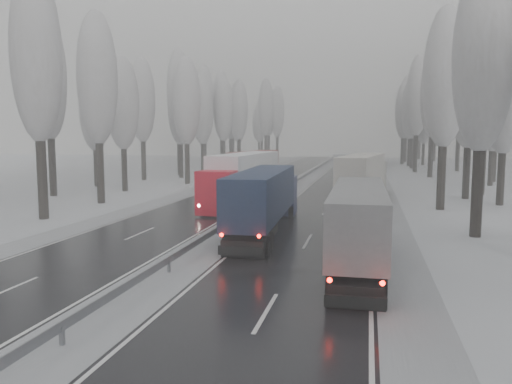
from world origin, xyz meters
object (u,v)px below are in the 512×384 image
at_px(truck_blue_box, 266,196).
at_px(box_truck_distant, 340,162).
at_px(truck_grey_tarp, 359,217).
at_px(truck_red_white, 243,175).
at_px(truck_cream_box, 364,173).
at_px(truck_red_red, 252,165).

relative_size(truck_blue_box, box_truck_distant, 1.91).
relative_size(truck_grey_tarp, truck_red_white, 0.83).
relative_size(truck_blue_box, truck_cream_box, 0.92).
relative_size(truck_blue_box, truck_red_white, 0.88).
bearing_deg(truck_grey_tarp, truck_red_white, 118.90).
bearing_deg(truck_grey_tarp, truck_red_red, 110.34).
height_order(box_truck_distant, truck_red_white, truck_red_white).
distance_m(truck_cream_box, truck_red_red, 17.97).
distance_m(truck_grey_tarp, truck_cream_box, 24.85).
distance_m(truck_blue_box, truck_red_white, 13.17).
height_order(truck_grey_tarp, truck_cream_box, truck_cream_box).
relative_size(truck_grey_tarp, truck_red_red, 0.89).
relative_size(truck_grey_tarp, truck_blue_box, 0.94).
bearing_deg(truck_cream_box, truck_grey_tarp, -82.11).
distance_m(box_truck_distant, truck_red_red, 30.13).
bearing_deg(truck_cream_box, truck_red_red, 148.05).
bearing_deg(truck_cream_box, truck_blue_box, -99.75).
height_order(truck_grey_tarp, truck_red_red, truck_red_red).
bearing_deg(box_truck_distant, truck_grey_tarp, -90.20).
height_order(truck_cream_box, truck_red_white, truck_red_white).
height_order(truck_grey_tarp, truck_red_white, truck_red_white).
xyz_separation_m(truck_blue_box, truck_red_red, (-7.93, 30.04, 0.10)).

